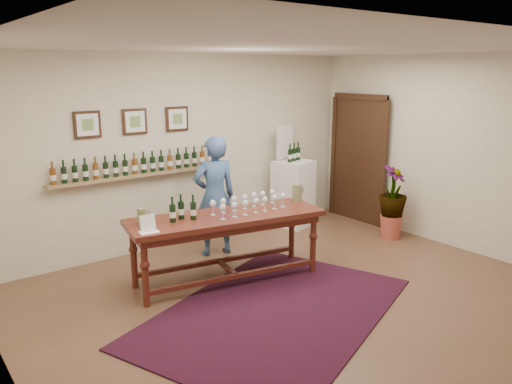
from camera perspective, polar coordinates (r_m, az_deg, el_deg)
ground at (r=5.94m, az=4.79°, el=-11.86°), size 6.00×6.00×0.00m
room_shell at (r=8.28m, az=7.20°, el=3.63°), size 6.00×6.00×6.00m
rug at (r=5.59m, az=2.26°, el=-13.42°), size 3.64×3.05×0.02m
tasting_table at (r=6.12m, az=-3.40°, el=-3.75°), size 2.50×1.21×0.85m
table_glasses at (r=6.21m, az=-0.76°, el=-1.29°), size 1.43×0.36×0.20m
table_bottles at (r=5.89m, az=-8.46°, el=-1.72°), size 0.32×0.23×0.31m
pitcher_left at (r=5.79m, az=-12.88°, el=-2.76°), size 0.15×0.15×0.20m
pitcher_right at (r=6.69m, az=4.71°, el=-0.07°), size 0.17×0.17×0.23m
menu_card at (r=5.54m, az=-12.27°, el=-3.54°), size 0.22×0.17×0.19m
display_pedestal at (r=8.38m, az=4.26°, el=-0.14°), size 0.68×0.68×1.11m
pedestal_bottles at (r=8.20m, az=4.38°, el=4.67°), size 0.34×0.17×0.33m
info_sign at (r=8.32m, az=3.32°, el=5.77°), size 0.43×0.13×0.60m
potted_plant at (r=7.97m, az=15.33°, el=-1.13°), size 0.69×0.69×0.99m
person at (r=6.99m, az=-4.76°, el=-0.49°), size 0.69×0.53×1.69m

